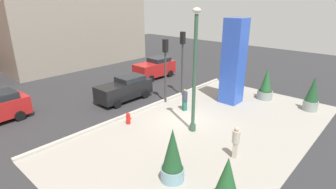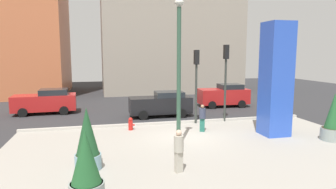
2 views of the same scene
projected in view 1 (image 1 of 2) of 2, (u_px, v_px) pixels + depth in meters
The scene contains 16 objects.
ground_plane at pixel (141, 104), 19.33m from camera, with size 60.00×60.00×0.00m, color #2D2D30.
plaza_pavement at pixel (210, 130), 15.56m from camera, with size 18.00×10.00×0.02m, color #9E998E.
curb_strip at pixel (149, 106), 18.75m from camera, with size 18.00×0.24×0.16m, color #B7B2A8.
lamp_post at pixel (194, 75), 14.34m from camera, with size 0.44×0.44×6.87m.
art_pillar_blue at pixel (234, 62), 18.78m from camera, with size 1.34×1.34×6.09m, color blue.
potted_plant_mid_plaza at pixel (173, 157), 10.87m from camera, with size 1.01×1.01×2.42m.
potted_plant_by_pillar at pixel (226, 186), 9.36m from camera, with size 1.08×1.08×2.19m.
potted_plant_curbside at pixel (266, 86), 20.08m from camera, with size 1.15×1.15×2.45m.
potted_plant_near_left at pixel (312, 95), 17.93m from camera, with size 0.96×0.96×2.43m.
fire_hydrant at pixel (128, 118), 16.18m from camera, with size 0.36×0.26×0.75m.
traffic_light_corner at pixel (182, 54), 20.10m from camera, with size 0.28×0.42×4.99m.
traffic_light_far_side at pixel (165, 61), 18.71m from camera, with size 0.28×0.42×4.65m.
car_passing_lane at pixel (125, 89), 19.91m from camera, with size 4.34×1.93×1.76m.
car_intersection at pixel (155, 68), 25.74m from camera, with size 4.18×2.15×1.89m.
pedestrian_by_curb at pixel (185, 99), 17.96m from camera, with size 0.47×0.47×1.57m.
pedestrian_on_sidewalk at pixel (236, 141), 12.56m from camera, with size 0.46×0.46×1.64m.
Camera 1 is at (-12.00, -9.49, 7.24)m, focal length 28.25 mm.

